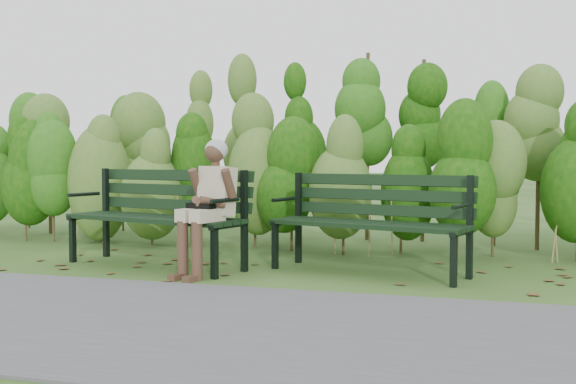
# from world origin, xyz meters

# --- Properties ---
(ground) EXTENTS (80.00, 80.00, 0.00)m
(ground) POSITION_xyz_m (0.00, 0.00, 0.00)
(ground) COLOR #244514
(footpath) EXTENTS (60.00, 2.50, 0.01)m
(footpath) POSITION_xyz_m (0.00, -2.20, 0.01)
(footpath) COLOR #474749
(footpath) RESTS_ON ground
(hedge_band) EXTENTS (11.04, 1.67, 2.42)m
(hedge_band) POSITION_xyz_m (0.00, 1.86, 1.26)
(hedge_band) COLOR #47381E
(hedge_band) RESTS_ON ground
(leaf_litter) EXTENTS (5.50, 2.24, 0.01)m
(leaf_litter) POSITION_xyz_m (0.52, -0.07, 0.00)
(leaf_litter) COLOR brown
(leaf_litter) RESTS_ON ground
(bench_left) EXTENTS (2.06, 1.13, 0.98)m
(bench_left) POSITION_xyz_m (-1.23, -0.03, 0.58)
(bench_left) COLOR black
(bench_left) RESTS_ON ground
(bench_right) EXTENTS (1.98, 1.09, 0.94)m
(bench_right) POSITION_xyz_m (0.90, 0.17, 0.56)
(bench_right) COLOR black
(bench_right) RESTS_ON ground
(seated_woman) EXTENTS (0.50, 0.74, 1.27)m
(seated_woman) POSITION_xyz_m (-0.55, -0.42, 0.74)
(seated_woman) COLOR #C1B298
(seated_woman) RESTS_ON ground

